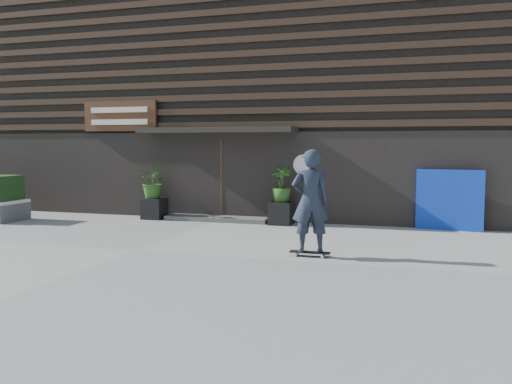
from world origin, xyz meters
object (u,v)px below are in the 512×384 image
(planter_pot_right, at_px, (281,213))
(skateboarder, at_px, (310,201))
(planter_pot_left, at_px, (154,209))
(blue_tarp, at_px, (450,200))

(planter_pot_right, relative_size, skateboarder, 0.29)
(planter_pot_left, distance_m, blue_tarp, 8.10)
(planter_pot_left, relative_size, skateboarder, 0.29)
(blue_tarp, bearing_deg, planter_pot_left, -170.47)
(blue_tarp, bearing_deg, planter_pot_right, -168.58)
(planter_pot_left, bearing_deg, skateboarder, -36.14)
(skateboarder, bearing_deg, blue_tarp, 57.61)
(blue_tarp, xyz_separation_m, skateboarder, (-2.69, -4.24, 0.31))
(planter_pot_left, distance_m, skateboarder, 6.72)
(planter_pot_right, relative_size, blue_tarp, 0.37)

